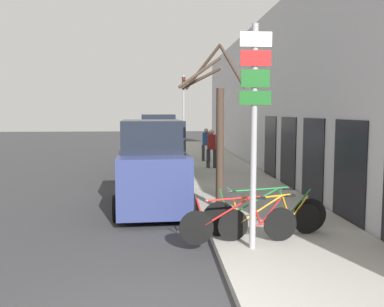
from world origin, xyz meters
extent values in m
plane|color=#333335|center=(0.00, 11.20, 0.00)|extent=(80.00, 80.00, 0.00)
cube|color=#9E9B93|center=(2.60, 14.00, 0.07)|extent=(3.20, 32.00, 0.15)
cube|color=#BCBCC1|center=(4.35, 14.00, 3.25)|extent=(0.20, 32.00, 6.50)
cube|color=black|center=(4.23, 4.54, 1.29)|extent=(0.03, 1.61, 2.28)
cube|color=black|center=(4.23, 6.85, 1.29)|extent=(0.03, 1.61, 2.28)
cube|color=black|center=(4.23, 9.15, 1.29)|extent=(0.03, 1.61, 2.28)
cube|color=black|center=(4.23, 11.46, 1.29)|extent=(0.03, 1.61, 2.28)
cylinder|color=#939399|center=(1.64, 2.75, 2.13)|extent=(0.11, 0.11, 3.97)
cube|color=white|center=(1.64, 2.68, 3.84)|extent=(0.56, 0.02, 0.25)
cube|color=red|center=(1.64, 2.68, 3.53)|extent=(0.53, 0.02, 0.27)
cube|color=#19591E|center=(1.64, 2.68, 3.18)|extent=(0.51, 0.02, 0.31)
cube|color=#19591E|center=(1.64, 2.68, 2.85)|extent=(0.56, 0.02, 0.24)
cylinder|color=black|center=(0.65, 3.00, 0.47)|extent=(0.65, 0.09, 0.65)
cylinder|color=black|center=(2.26, 3.12, 0.47)|extent=(0.65, 0.09, 0.65)
cylinder|color=red|center=(1.25, 3.04, 0.77)|extent=(0.91, 0.11, 0.53)
cylinder|color=red|center=(1.34, 3.05, 1.00)|extent=(1.05, 0.12, 0.08)
cylinder|color=red|center=(1.78, 3.08, 0.75)|extent=(0.20, 0.05, 0.46)
cylinder|color=red|center=(1.98, 3.10, 0.50)|extent=(0.57, 0.07, 0.08)
cylinder|color=red|center=(2.06, 3.11, 0.72)|extent=(0.43, 0.06, 0.52)
cylinder|color=red|center=(0.73, 3.00, 0.75)|extent=(0.19, 0.05, 0.56)
cube|color=black|center=(1.86, 3.09, 0.99)|extent=(0.21, 0.10, 0.04)
cylinder|color=#99999E|center=(0.81, 3.01, 1.02)|extent=(0.06, 0.44, 0.02)
cylinder|color=black|center=(1.36, 3.19, 0.46)|extent=(0.61, 0.17, 0.61)
cylinder|color=black|center=(2.94, 3.55, 0.46)|extent=(0.61, 0.17, 0.61)
cylinder|color=orange|center=(1.96, 3.32, 0.74)|extent=(0.89, 0.24, 0.51)
cylinder|color=orange|center=(2.03, 3.34, 0.96)|extent=(1.04, 0.27, 0.08)
cylinder|color=orange|center=(2.47, 3.44, 0.72)|extent=(0.20, 0.08, 0.44)
cylinder|color=orange|center=(2.67, 3.49, 0.48)|extent=(0.56, 0.16, 0.07)
cylinder|color=orange|center=(2.75, 3.51, 0.70)|extent=(0.42, 0.12, 0.49)
cylinder|color=orange|center=(1.44, 3.21, 0.72)|extent=(0.20, 0.07, 0.53)
cube|color=black|center=(2.55, 3.46, 0.95)|extent=(0.21, 0.12, 0.04)
cylinder|color=#99999E|center=(1.52, 3.22, 0.98)|extent=(0.12, 0.43, 0.02)
cylinder|color=black|center=(1.15, 3.52, 0.50)|extent=(0.70, 0.09, 0.70)
cylinder|color=black|center=(3.04, 3.68, 0.50)|extent=(0.70, 0.09, 0.70)
cylinder|color=#197233|center=(1.86, 3.58, 0.82)|extent=(1.06, 0.12, 0.57)
cylinder|color=#197233|center=(1.95, 3.59, 1.06)|extent=(1.23, 0.14, 0.09)
cylinder|color=#197233|center=(2.47, 3.63, 0.79)|extent=(0.23, 0.05, 0.50)
cylinder|color=#197233|center=(2.71, 3.65, 0.52)|extent=(0.67, 0.08, 0.08)
cylinder|color=#197233|center=(2.80, 3.66, 0.77)|extent=(0.50, 0.07, 0.56)
cylinder|color=#197233|center=(1.24, 3.53, 0.79)|extent=(0.22, 0.05, 0.60)
cube|color=black|center=(2.57, 3.64, 1.06)|extent=(0.21, 0.10, 0.04)
cylinder|color=#99999E|center=(1.34, 3.53, 1.09)|extent=(0.06, 0.44, 0.02)
cube|color=navy|center=(-0.23, 6.75, 0.87)|extent=(1.93, 4.38, 1.39)
cube|color=black|center=(-0.22, 6.57, 1.97)|extent=(1.66, 2.31, 0.81)
cylinder|color=black|center=(-1.15, 8.04, 0.32)|extent=(0.25, 0.64, 0.63)
cylinder|color=black|center=(0.57, 8.12, 0.32)|extent=(0.25, 0.64, 0.63)
cylinder|color=black|center=(-1.02, 5.37, 0.32)|extent=(0.25, 0.64, 0.63)
cylinder|color=black|center=(0.70, 5.46, 0.32)|extent=(0.25, 0.64, 0.63)
cube|color=#144728|center=(-0.14, 12.43, 0.80)|extent=(2.00, 4.55, 1.24)
cube|color=black|center=(-0.15, 12.25, 1.84)|extent=(1.76, 2.39, 0.83)
cylinder|color=black|center=(-1.05, 13.85, 0.34)|extent=(0.24, 0.68, 0.67)
cylinder|color=black|center=(0.84, 13.80, 0.34)|extent=(0.24, 0.68, 0.67)
cylinder|color=black|center=(-1.12, 11.06, 0.34)|extent=(0.24, 0.68, 0.67)
cylinder|color=black|center=(0.76, 11.01, 0.34)|extent=(0.24, 0.68, 0.67)
cube|color=#B2B7BC|center=(-0.10, 17.83, 0.88)|extent=(2.00, 4.48, 1.39)
cube|color=black|center=(-0.09, 17.65, 2.01)|extent=(1.75, 2.35, 0.87)
cylinder|color=black|center=(-1.07, 19.17, 0.34)|extent=(0.24, 0.69, 0.68)
cylinder|color=black|center=(0.80, 19.23, 0.34)|extent=(0.24, 0.69, 0.68)
cylinder|color=black|center=(-0.99, 16.43, 0.34)|extent=(0.24, 0.69, 0.68)
cylinder|color=black|center=(0.88, 16.49, 0.34)|extent=(0.24, 0.69, 0.68)
cylinder|color=#333338|center=(2.09, 13.71, 0.56)|extent=(0.15, 0.15, 0.81)
cylinder|color=#333338|center=(2.37, 13.65, 0.56)|extent=(0.15, 0.15, 0.81)
cylinder|color=maroon|center=(2.23, 13.68, 1.29)|extent=(0.37, 0.37, 0.64)
sphere|color=tan|center=(2.23, 13.68, 1.72)|extent=(0.22, 0.22, 0.22)
cylinder|color=#333338|center=(2.13, 16.23, 0.55)|extent=(0.15, 0.15, 0.79)
cylinder|color=#333338|center=(2.41, 16.20, 0.55)|extent=(0.15, 0.15, 0.79)
cylinder|color=navy|center=(2.27, 16.22, 1.26)|extent=(0.36, 0.36, 0.63)
sphere|color=tan|center=(2.27, 16.22, 1.68)|extent=(0.21, 0.21, 0.21)
cylinder|color=#3D2D23|center=(1.50, 5.99, 1.67)|extent=(0.19, 0.19, 3.04)
cylinder|color=#3D2D23|center=(1.08, 6.20, 3.72)|extent=(0.92, 0.53, 1.12)
cylinder|color=#3D2D23|center=(0.98, 5.86, 3.56)|extent=(1.10, 0.34, 0.81)
cylinder|color=#3D2D23|center=(1.80, 5.94, 3.71)|extent=(0.68, 0.18, 1.07)
cylinder|color=#3D2D23|center=(1.02, 6.08, 3.43)|extent=(1.00, 0.28, 0.55)
cylinder|color=#939399|center=(1.36, 19.73, 2.40)|extent=(0.10, 0.10, 4.50)
cube|color=black|center=(1.36, 19.63, 4.20)|extent=(0.20, 0.16, 0.64)
sphere|color=red|center=(1.36, 19.54, 4.40)|extent=(0.11, 0.11, 0.11)
sphere|color=orange|center=(1.36, 19.54, 4.20)|extent=(0.11, 0.11, 0.11)
sphere|color=green|center=(1.36, 19.54, 4.00)|extent=(0.11, 0.11, 0.11)
camera|label=1|loc=(-0.01, -4.68, 2.62)|focal=40.00mm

